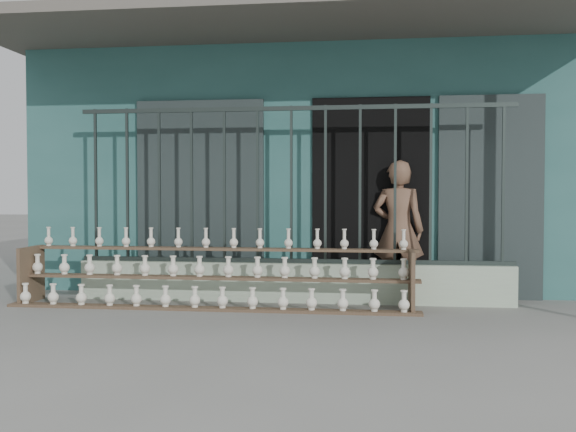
# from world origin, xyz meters

# --- Properties ---
(ground) EXTENTS (60.00, 60.00, 0.00)m
(ground) POSITION_xyz_m (0.00, 0.00, 0.00)
(ground) COLOR slate
(workshop_building) EXTENTS (7.40, 6.60, 3.21)m
(workshop_building) POSITION_xyz_m (0.00, 4.23, 1.62)
(workshop_building) COLOR #2D5F5C
(workshop_building) RESTS_ON ground
(parapet_wall) EXTENTS (5.00, 0.20, 0.45)m
(parapet_wall) POSITION_xyz_m (0.00, 1.30, 0.23)
(parapet_wall) COLOR #AFC5A9
(parapet_wall) RESTS_ON ground
(security_fence) EXTENTS (5.00, 0.04, 1.80)m
(security_fence) POSITION_xyz_m (-0.00, 1.30, 1.35)
(security_fence) COLOR #283330
(security_fence) RESTS_ON parapet_wall
(shelf_rack) EXTENTS (4.50, 0.68, 0.85)m
(shelf_rack) POSITION_xyz_m (-0.81, 0.88, 0.36)
(shelf_rack) COLOR brown
(shelf_rack) RESTS_ON ground
(elderly_woman) EXTENTS (0.65, 0.48, 1.64)m
(elderly_woman) POSITION_xyz_m (1.23, 1.66, 0.82)
(elderly_woman) COLOR brown
(elderly_woman) RESTS_ON ground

